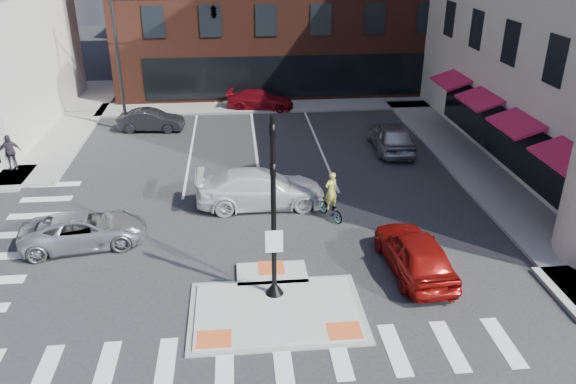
{
  "coord_description": "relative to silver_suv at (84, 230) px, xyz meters",
  "views": [
    {
      "loc": [
        -1.02,
        -14.66,
        10.75
      ],
      "look_at": [
        0.79,
        4.05,
        2.0
      ],
      "focal_mm": 35.0,
      "sensor_mm": 36.0,
      "label": 1
    }
  ],
  "objects": [
    {
      "name": "mast_arm_signal",
      "position": [
        3.36,
        13.61,
        5.57
      ],
      "size": [
        6.1,
        2.24,
        8.0
      ],
      "color": "black",
      "rests_on": "ground"
    },
    {
      "name": "red_sedan",
      "position": [
        11.75,
        -2.99,
        0.13
      ],
      "size": [
        2.06,
        4.56,
        1.52
      ],
      "primitive_type": "imported",
      "rotation": [
        0.0,
        0.0,
        3.2
      ],
      "color": "maroon",
      "rests_on": "ground"
    },
    {
      "name": "white_pickup",
      "position": [
        6.74,
        2.72,
        0.16
      ],
      "size": [
        5.49,
        2.29,
        1.58
      ],
      "primitive_type": "imported",
      "rotation": [
        0.0,
        0.0,
        1.58
      ],
      "color": "silver",
      "rests_on": "ground"
    },
    {
      "name": "bg_car_red",
      "position": [
        7.48,
        17.11,
        -0.0
      ],
      "size": [
        4.6,
        2.52,
        1.26
      ],
      "primitive_type": "imported",
      "rotation": [
        0.0,
        0.0,
        1.39
      ],
      "color": "maroon",
      "rests_on": "ground"
    },
    {
      "name": "signal_pole",
      "position": [
        6.83,
        -4.0,
        1.72
      ],
      "size": [
        0.6,
        0.6,
        5.98
      ],
      "color": "black",
      "rests_on": "refuge_island"
    },
    {
      "name": "bg_car_silver",
      "position": [
        14.06,
        8.78,
        0.16
      ],
      "size": [
        1.96,
        4.67,
        1.58
      ],
      "primitive_type": "imported",
      "rotation": [
        0.0,
        0.0,
        3.12
      ],
      "color": "#A1A2A8",
      "rests_on": "ground"
    },
    {
      "name": "bg_car_dark",
      "position": [
        0.82,
        13.38,
        -0.0
      ],
      "size": [
        3.94,
        1.71,
        1.26
      ],
      "primitive_type": "imported",
      "rotation": [
        0.0,
        0.0,
        1.47
      ],
      "color": "#232227",
      "rests_on": "ground"
    },
    {
      "name": "sidewalk_e",
      "position": [
        17.63,
        5.61,
        -0.56
      ],
      "size": [
        3.0,
        24.0,
        0.15
      ],
      "primitive_type": "cube",
      "color": "gray",
      "rests_on": "ground"
    },
    {
      "name": "refuge_island",
      "position": [
        6.83,
        -4.65,
        -0.58
      ],
      "size": [
        5.4,
        4.65,
        0.13
      ],
      "color": "gray",
      "rests_on": "ground"
    },
    {
      "name": "pedestrian_b",
      "position": [
        -5.17,
        7.61,
        0.4
      ],
      "size": [
        1.11,
        0.68,
        1.76
      ],
      "primitive_type": "imported",
      "rotation": [
        0.0,
        0.0,
        0.26
      ],
      "color": "#2E2831",
      "rests_on": "sidewalk_nw"
    },
    {
      "name": "silver_suv",
      "position": [
        0.0,
        0.0,
        0.0
      ],
      "size": [
        4.84,
        2.82,
        1.27
      ],
      "primitive_type": "imported",
      "rotation": [
        0.0,
        0.0,
        1.74
      ],
      "color": "#B2B5BA",
      "rests_on": "ground"
    },
    {
      "name": "cyclist",
      "position": [
        9.53,
        1.22,
        0.06
      ],
      "size": [
        1.18,
        1.68,
        2.05
      ],
      "rotation": [
        0.0,
        0.0,
        3.58
      ],
      "color": "#3F3F44",
      "rests_on": "ground"
    },
    {
      "name": "sidewalk_n",
      "position": [
        9.83,
        17.61,
        -0.56
      ],
      "size": [
        26.0,
        3.0,
        0.15
      ],
      "primitive_type": "cube",
      "color": "gray",
      "rests_on": "ground"
    },
    {
      "name": "ground",
      "position": [
        6.83,
        -4.39,
        -0.63
      ],
      "size": [
        120.0,
        120.0,
        0.0
      ],
      "primitive_type": "plane",
      "color": "#28282B",
      "rests_on": "ground"
    }
  ]
}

